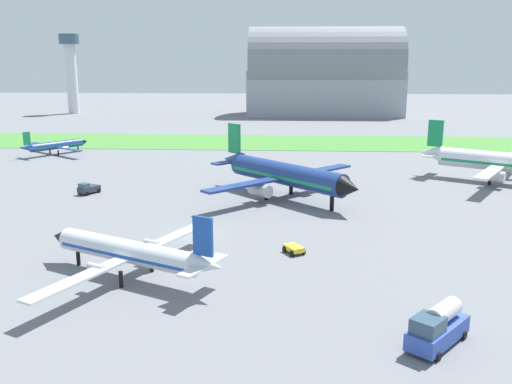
% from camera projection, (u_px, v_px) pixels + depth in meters
% --- Properties ---
extents(ground_plane, '(600.00, 600.00, 0.00)m').
position_uv_depth(ground_plane, '(195.00, 234.00, 71.91)').
color(ground_plane, slate).
extents(grass_taxiway_strip, '(360.00, 28.00, 0.08)m').
position_uv_depth(grass_taxiway_strip, '(244.00, 142.00, 150.93)').
color(grass_taxiway_strip, '#478438').
rests_on(grass_taxiway_strip, ground_plane).
extents(airplane_taxiing_turboprop, '(16.95, 15.01, 6.04)m').
position_uv_depth(airplane_taxiing_turboprop, '(56.00, 145.00, 130.96)').
color(airplane_taxiing_turboprop, navy).
rests_on(airplane_taxiing_turboprop, ground_plane).
extents(airplane_parked_jet_far, '(27.07, 27.07, 10.71)m').
position_uv_depth(airplane_parked_jet_far, '(500.00, 162.00, 100.47)').
color(airplane_parked_jet_far, white).
rests_on(airplane_parked_jet_far, ground_plane).
extents(airplane_foreground_turboprop, '(20.99, 24.15, 7.80)m').
position_uv_depth(airplane_foreground_turboprop, '(130.00, 252.00, 56.71)').
color(airplane_foreground_turboprop, silver).
rests_on(airplane_foreground_turboprop, ground_plane).
extents(airplane_midfield_jet, '(24.60, 24.70, 11.04)m').
position_uv_depth(airplane_midfield_jet, '(283.00, 174.00, 89.37)').
color(airplane_midfield_jet, navy).
rests_on(airplane_midfield_jet, ground_plane).
extents(fuel_truck_near_gate, '(6.02, 6.52, 3.29)m').
position_uv_depth(fuel_truck_near_gate, '(438.00, 327.00, 43.54)').
color(fuel_truck_near_gate, '#334FB2').
rests_on(fuel_truck_near_gate, ground_plane).
extents(pushback_tug_midfield, '(3.31, 4.02, 1.95)m').
position_uv_depth(pushback_tug_midfield, '(88.00, 188.00, 92.94)').
color(pushback_tug_midfield, '#2D333D').
rests_on(pushback_tug_midfield, ground_plane).
extents(baggage_cart_by_runway, '(2.74, 2.94, 0.90)m').
position_uv_depth(baggage_cart_by_runway, '(294.00, 249.00, 64.51)').
color(baggage_cart_by_runway, yellow).
rests_on(baggage_cart_by_runway, ground_plane).
extents(hangar_distant, '(60.44, 28.41, 34.29)m').
position_uv_depth(hangar_distant, '(324.00, 75.00, 221.00)').
color(hangar_distant, '#9399A3').
rests_on(hangar_distant, ground_plane).
extents(control_tower, '(8.00, 8.00, 31.78)m').
position_uv_depth(control_tower, '(71.00, 66.00, 226.45)').
color(control_tower, silver).
rests_on(control_tower, ground_plane).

